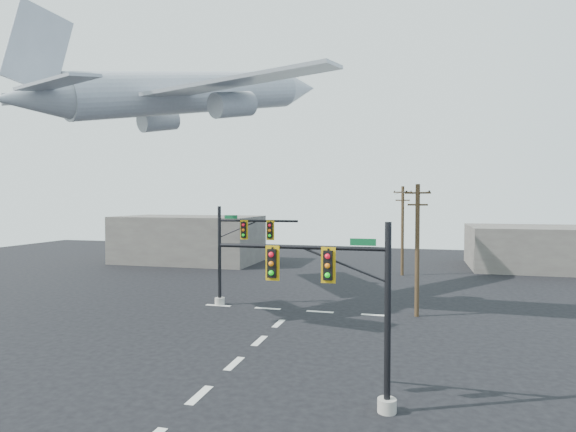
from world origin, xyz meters
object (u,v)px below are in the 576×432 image
(signal_mast_far, at_px, (235,253))
(utility_pole_a, at_px, (417,247))
(airliner, at_px, (194,93))
(utility_pole_b, at_px, (402,229))
(signal_mast_near, at_px, (349,309))

(signal_mast_far, distance_m, utility_pole_a, 13.52)
(signal_mast_far, height_order, airliner, airliner)
(signal_mast_far, bearing_deg, utility_pole_b, 57.21)
(signal_mast_near, relative_size, signal_mast_far, 0.96)
(signal_mast_near, distance_m, utility_pole_a, 16.30)
(utility_pole_b, distance_m, airliner, 26.35)
(signal_mast_near, bearing_deg, signal_mast_far, 124.35)
(utility_pole_b, xyz_separation_m, airliner, (-16.04, -17.31, 11.72))
(utility_pole_a, height_order, airliner, airliner)
(utility_pole_b, bearing_deg, airliner, -132.58)
(signal_mast_far, bearing_deg, utility_pole_a, 0.57)
(signal_mast_near, relative_size, utility_pole_b, 0.76)
(signal_mast_near, height_order, airliner, airliner)
(signal_mast_near, distance_m, airliner, 26.16)
(utility_pole_a, relative_size, utility_pole_b, 0.96)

